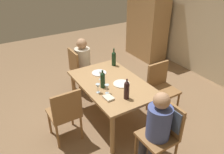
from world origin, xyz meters
TOP-DOWN VIEW (x-y plane):
  - ground_plane at (0.00, 0.00)m, footprint 10.00×10.00m
  - rear_room_partition at (0.00, 2.68)m, footprint 6.40×0.12m
  - armoire_cabinet at (-1.85, 2.23)m, footprint 1.18×0.62m
  - dining_table at (0.00, 0.00)m, footprint 1.50×0.97m
  - chair_left_end at (-1.13, -0.09)m, footprint 0.44×0.44m
  - chair_right_end at (1.13, 0.12)m, footprint 0.44×0.46m
  - chair_far_right at (0.25, 0.86)m, footprint 0.44×0.44m
  - chair_near at (0.09, -0.86)m, footprint 0.44×0.44m
  - person_woman_host at (-1.13, 0.03)m, footprint 0.31×0.35m
  - person_man_bearded at (1.13, -0.03)m, footprint 0.31×0.36m
  - wine_bottle_tall_green at (0.05, -0.20)m, footprint 0.08×0.08m
  - wine_bottle_dark_red at (0.50, -0.06)m, footprint 0.08×0.08m
  - wine_bottle_short_olive at (-0.52, 0.36)m, footprint 0.08×0.08m
  - wine_glass_near_left at (0.23, -0.23)m, footprint 0.07×0.07m
  - wine_glass_centre at (-0.18, -0.11)m, footprint 0.07×0.07m
  - wine_glass_near_right at (0.15, -0.34)m, footprint 0.07×0.07m
  - dinner_plate_host at (0.13, 0.10)m, footprint 0.27×0.27m
  - dinner_plate_guest_left at (-0.39, -0.03)m, footprint 0.26×0.26m
  - folded_napkin at (0.37, -0.29)m, footprint 0.16×0.13m

SIDE VIEW (x-z plane):
  - ground_plane at x=0.00m, z-range 0.00..0.00m
  - chair_left_end at x=-1.13m, z-range 0.07..0.99m
  - chair_far_right at x=0.25m, z-range 0.07..0.99m
  - chair_near at x=0.09m, z-range 0.07..0.99m
  - chair_right_end at x=1.13m, z-range 0.13..1.05m
  - dining_table at x=0.00m, z-range 0.28..1.00m
  - person_woman_host at x=-1.13m, z-range 0.09..1.23m
  - person_man_bearded at x=1.13m, z-range 0.09..1.24m
  - dinner_plate_host at x=0.13m, z-range 0.73..0.74m
  - dinner_plate_guest_left at x=-0.39m, z-range 0.73..0.74m
  - folded_napkin at x=0.37m, z-range 0.73..0.76m
  - wine_glass_near_left at x=0.23m, z-range 0.76..0.91m
  - wine_glass_centre at x=-0.18m, z-range 0.76..0.91m
  - wine_glass_near_right at x=0.15m, z-range 0.76..0.91m
  - wine_bottle_tall_green at x=0.05m, z-range 0.72..1.02m
  - wine_bottle_short_olive at x=-0.52m, z-range 0.71..1.04m
  - wine_bottle_dark_red at x=0.50m, z-range 0.72..1.04m
  - armoire_cabinet at x=-1.85m, z-range 0.01..2.19m
  - rear_room_partition at x=0.00m, z-range 0.00..2.70m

